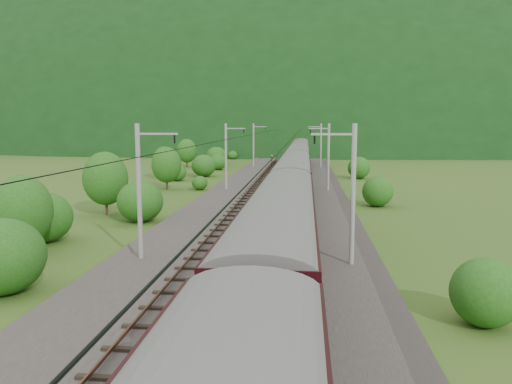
# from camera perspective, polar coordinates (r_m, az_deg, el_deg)

# --- Properties ---
(ground) EXTENTS (600.00, 600.00, 0.00)m
(ground) POSITION_cam_1_polar(r_m,az_deg,el_deg) (29.57, -1.38, -8.44)
(ground) COLOR #325219
(ground) RESTS_ON ground
(railbed) EXTENTS (14.00, 220.00, 0.30)m
(railbed) POSITION_cam_1_polar(r_m,az_deg,el_deg) (39.18, 0.43, -4.15)
(railbed) COLOR #38332D
(railbed) RESTS_ON ground
(track_left) EXTENTS (2.40, 220.00, 0.27)m
(track_left) POSITION_cam_1_polar(r_m,az_deg,el_deg) (39.43, -3.05, -3.76)
(track_left) COLOR brown
(track_left) RESTS_ON railbed
(track_right) EXTENTS (2.40, 220.00, 0.27)m
(track_right) POSITION_cam_1_polar(r_m,az_deg,el_deg) (38.99, 3.96, -3.90)
(track_right) COLOR brown
(track_right) RESTS_ON railbed
(catenary_left) EXTENTS (2.54, 192.28, 8.00)m
(catenary_left) POSITION_cam_1_polar(r_m,az_deg,el_deg) (61.05, -3.38, 4.26)
(catenary_left) COLOR gray
(catenary_left) RESTS_ON railbed
(catenary_right) EXTENTS (2.54, 192.28, 8.00)m
(catenary_right) POSITION_cam_1_polar(r_m,az_deg,el_deg) (60.34, 8.21, 4.15)
(catenary_right) COLOR gray
(catenary_right) RESTS_ON railbed
(overhead_wires) EXTENTS (4.83, 198.00, 0.03)m
(overhead_wires) POSITION_cam_1_polar(r_m,az_deg,el_deg) (38.35, 0.45, 6.06)
(overhead_wires) COLOR black
(overhead_wires) RESTS_ON ground
(mountain_main) EXTENTS (504.00, 360.00, 244.00)m
(mountain_main) POSITION_cam_1_polar(r_m,az_deg,el_deg) (288.31, 5.07, 6.16)
(mountain_main) COLOR black
(mountain_main) RESTS_ON ground
(mountain_ridge) EXTENTS (336.00, 280.00, 132.00)m
(mountain_ridge) POSITION_cam_1_polar(r_m,az_deg,el_deg) (350.75, -14.96, 6.22)
(mountain_ridge) COLOR black
(mountain_ridge) RESTS_ON ground
(train) EXTENTS (3.20, 153.62, 5.58)m
(train) POSITION_cam_1_polar(r_m,az_deg,el_deg) (60.15, 4.65, 3.49)
(train) COLOR black
(train) RESTS_ON ground
(hazard_post_near) EXTENTS (0.14, 0.14, 1.34)m
(hazard_post_near) POSITION_cam_1_polar(r_m,az_deg,el_deg) (68.45, 2.52, 1.69)
(hazard_post_near) COLOR red
(hazard_post_near) RESTS_ON railbed
(hazard_post_far) EXTENTS (0.15, 0.15, 1.42)m
(hazard_post_far) POSITION_cam_1_polar(r_m,az_deg,el_deg) (86.37, 3.69, 2.98)
(hazard_post_far) COLOR red
(hazard_post_far) RESTS_ON railbed
(signal) EXTENTS (0.21, 0.21, 1.91)m
(signal) POSITION_cam_1_polar(r_m,az_deg,el_deg) (97.61, 1.81, 3.79)
(signal) COLOR black
(signal) RESTS_ON railbed
(vegetation_left) EXTENTS (12.51, 148.09, 5.79)m
(vegetation_left) POSITION_cam_1_polar(r_m,az_deg,el_deg) (52.08, -13.90, 0.99)
(vegetation_left) COLOR #1E5416
(vegetation_left) RESTS_ON ground
(vegetation_right) EXTENTS (4.39, 93.67, 3.00)m
(vegetation_right) POSITION_cam_1_polar(r_m,az_deg,el_deg) (36.04, 18.16, -3.54)
(vegetation_right) COLOR #1E5416
(vegetation_right) RESTS_ON ground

